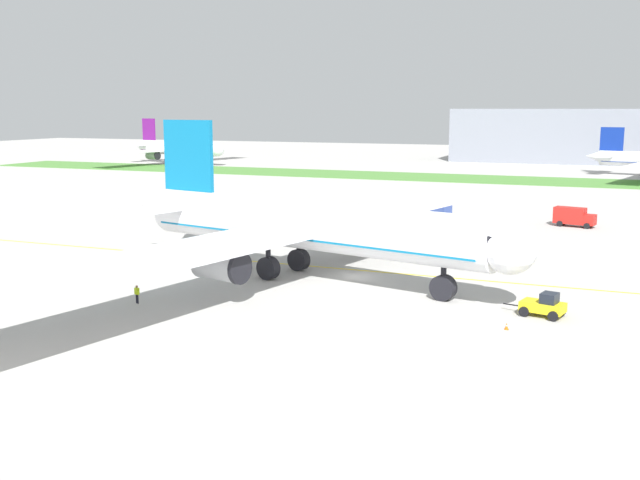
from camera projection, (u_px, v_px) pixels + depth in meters
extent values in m
plane|color=#ADAAA5|center=(354.00, 277.00, 81.23)|extent=(600.00, 600.00, 0.00)
cube|color=yellow|center=(364.00, 271.00, 84.19)|extent=(280.00, 0.36, 0.01)
cube|color=#4C8438|center=(509.00, 180.00, 190.63)|extent=(320.00, 24.00, 0.10)
cylinder|color=white|center=(308.00, 225.00, 79.18)|extent=(41.88, 14.64, 5.20)
cube|color=#0C6B9E|center=(308.00, 234.00, 79.33)|extent=(40.16, 13.85, 0.62)
sphere|color=white|center=(510.00, 247.00, 66.53)|extent=(4.94, 4.94, 4.94)
cone|color=white|center=(157.00, 205.00, 92.27)|extent=(6.58, 5.61, 4.42)
cube|color=#0C6B9E|center=(188.00, 155.00, 87.94)|extent=(7.44, 2.23, 8.32)
cube|color=white|center=(215.00, 201.00, 93.65)|extent=(6.38, 9.15, 0.36)
cube|color=white|center=(152.00, 210.00, 85.27)|extent=(6.38, 9.15, 0.36)
cube|color=white|center=(391.00, 208.00, 97.72)|extent=(17.57, 38.73, 0.42)
cube|color=white|center=(141.00, 262.00, 63.23)|extent=(17.57, 38.73, 0.42)
cylinder|color=#B7BABF|center=(365.00, 229.00, 90.46)|extent=(5.46, 3.92, 2.86)
cylinder|color=black|center=(383.00, 231.00, 89.06)|extent=(1.11, 3.02, 3.00)
cylinder|color=#B7BABF|center=(220.00, 265.00, 69.61)|extent=(5.46, 3.92, 2.86)
cylinder|color=black|center=(240.00, 268.00, 68.21)|extent=(1.11, 3.02, 3.00)
cylinder|color=black|center=(443.00, 277.00, 70.81)|extent=(0.54, 0.54, 2.02)
cylinder|color=black|center=(443.00, 288.00, 70.98)|extent=(2.66, 1.65, 2.47)
cylinder|color=black|center=(299.00, 251.00, 83.90)|extent=(0.54, 0.54, 2.02)
cylinder|color=black|center=(299.00, 260.00, 84.07)|extent=(2.66, 1.65, 2.47)
cylinder|color=black|center=(268.00, 259.00, 79.50)|extent=(0.54, 0.54, 2.02)
cylinder|color=black|center=(268.00, 268.00, 79.68)|extent=(2.66, 1.65, 2.47)
cube|color=black|center=(502.00, 239.00, 66.86)|extent=(2.67, 4.21, 0.94)
sphere|color=black|center=(215.00, 207.00, 90.14)|extent=(0.36, 0.36, 0.36)
sphere|color=black|center=(231.00, 209.00, 88.64)|extent=(0.36, 0.36, 0.36)
sphere|color=black|center=(248.00, 210.00, 87.15)|extent=(0.36, 0.36, 0.36)
sphere|color=black|center=(266.00, 212.00, 85.65)|extent=(0.36, 0.36, 0.36)
sphere|color=black|center=(284.00, 214.00, 84.15)|extent=(0.36, 0.36, 0.36)
sphere|color=black|center=(303.00, 216.00, 82.65)|extent=(0.36, 0.36, 0.36)
sphere|color=black|center=(322.00, 218.00, 81.15)|extent=(0.36, 0.36, 0.36)
sphere|color=black|center=(342.00, 220.00, 79.65)|extent=(0.36, 0.36, 0.36)
sphere|color=black|center=(363.00, 222.00, 78.15)|extent=(0.36, 0.36, 0.36)
sphere|color=black|center=(385.00, 224.00, 76.65)|extent=(0.36, 0.36, 0.36)
sphere|color=black|center=(408.00, 227.00, 75.15)|extent=(0.36, 0.36, 0.36)
sphere|color=black|center=(432.00, 229.00, 73.65)|extent=(0.36, 0.36, 0.36)
sphere|color=black|center=(456.00, 232.00, 72.15)|extent=(0.36, 0.36, 0.36)
cube|color=yellow|center=(543.00, 307.00, 65.58)|extent=(4.07, 2.89, 0.83)
cube|color=black|center=(549.00, 298.00, 65.12)|extent=(1.66, 1.86, 0.90)
cylinder|color=black|center=(513.00, 305.00, 67.18)|extent=(1.78, 0.53, 0.12)
cylinder|color=black|center=(524.00, 312.00, 65.54)|extent=(0.96, 0.55, 0.90)
cylinder|color=black|center=(532.00, 306.00, 67.23)|extent=(0.96, 0.55, 0.90)
cylinder|color=black|center=(553.00, 316.00, 64.08)|extent=(0.96, 0.55, 0.90)
cylinder|color=black|center=(561.00, 311.00, 65.77)|extent=(0.96, 0.55, 0.90)
cylinder|color=black|center=(137.00, 299.00, 70.04)|extent=(0.13, 0.13, 0.88)
cylinder|color=#BFE519|center=(135.00, 291.00, 70.01)|extent=(0.10, 0.10, 0.56)
cylinder|color=black|center=(138.00, 299.00, 69.92)|extent=(0.13, 0.13, 0.88)
cylinder|color=#BFE519|center=(139.00, 292.00, 69.70)|extent=(0.10, 0.10, 0.56)
cube|color=#BFE519|center=(137.00, 291.00, 69.85)|extent=(0.51, 0.37, 0.62)
sphere|color=#8C6647|center=(137.00, 287.00, 69.77)|extent=(0.24, 0.24, 0.24)
cube|color=#F2590C|center=(59.00, 280.00, 79.65)|extent=(0.36, 0.36, 0.03)
cone|color=#F2590C|center=(59.00, 277.00, 79.60)|extent=(0.28, 0.28, 0.55)
cylinder|color=white|center=(59.00, 277.00, 79.60)|extent=(0.17, 0.17, 0.06)
cube|color=#F2590C|center=(506.00, 329.00, 61.76)|extent=(0.36, 0.36, 0.03)
cone|color=#F2590C|center=(507.00, 326.00, 61.71)|extent=(0.28, 0.28, 0.55)
cylinder|color=white|center=(507.00, 326.00, 61.70)|extent=(0.17, 0.17, 0.06)
cube|color=#F2590C|center=(0.00, 300.00, 71.33)|extent=(0.36, 0.36, 0.03)
cone|color=#F2590C|center=(0.00, 297.00, 71.28)|extent=(0.28, 0.28, 0.55)
cylinder|color=white|center=(0.00, 296.00, 71.27)|extent=(0.17, 0.17, 0.06)
cube|color=#33478C|center=(437.00, 208.00, 123.75)|extent=(4.99, 3.77, 2.79)
cube|color=#33478C|center=(423.00, 209.00, 125.78)|extent=(2.42, 2.68, 1.70)
cube|color=#263347|center=(419.00, 207.00, 126.27)|extent=(0.78, 1.81, 0.75)
cylinder|color=black|center=(419.00, 215.00, 125.11)|extent=(0.95, 0.61, 0.90)
cylinder|color=black|center=(427.00, 214.00, 126.74)|extent=(0.95, 0.61, 0.90)
cylinder|color=black|center=(438.00, 217.00, 122.42)|extent=(0.95, 0.61, 0.90)
cylinder|color=black|center=(446.00, 216.00, 124.05)|extent=(0.95, 0.61, 0.90)
cube|color=#B21E19|center=(570.00, 215.00, 115.61)|extent=(5.02, 3.20, 2.53)
cube|color=#B21E19|center=(589.00, 220.00, 114.00)|extent=(2.24, 2.46, 1.64)
cube|color=#263347|center=(595.00, 218.00, 113.46)|extent=(0.50, 1.80, 0.72)
cylinder|color=black|center=(591.00, 224.00, 115.02)|extent=(0.95, 0.50, 0.90)
cylinder|color=black|center=(587.00, 226.00, 113.26)|extent=(0.95, 0.50, 0.90)
cylinder|color=black|center=(564.00, 222.00, 117.36)|extent=(0.95, 0.50, 0.90)
cylinder|color=black|center=(560.00, 224.00, 115.61)|extent=(0.95, 0.50, 0.90)
cylinder|color=white|center=(178.00, 148.00, 247.31)|extent=(33.38, 12.38, 4.57)
cube|color=#661472|center=(178.00, 150.00, 247.45)|extent=(32.00, 11.71, 0.55)
sphere|color=white|center=(217.00, 150.00, 237.04)|extent=(4.34, 4.34, 4.34)
cone|color=white|center=(140.00, 145.00, 257.98)|extent=(5.81, 4.98, 3.89)
cube|color=#661472|center=(149.00, 129.00, 254.30)|extent=(5.92, 1.87, 7.32)
cube|color=white|center=(158.00, 144.00, 259.25)|extent=(5.30, 7.98, 0.32)
cube|color=white|center=(138.00, 145.00, 251.94)|extent=(5.30, 7.98, 0.32)
cube|color=white|center=(211.00, 147.00, 262.16)|extent=(14.25, 30.80, 0.37)
cube|color=white|center=(134.00, 152.00, 234.57)|extent=(14.25, 30.80, 0.37)
cylinder|color=#B7BABF|center=(199.00, 152.00, 256.44)|extent=(4.82, 3.48, 2.52)
cylinder|color=black|center=(204.00, 153.00, 255.19)|extent=(1.00, 2.65, 2.64)
cylinder|color=#B7BABF|center=(153.00, 155.00, 239.62)|extent=(4.82, 3.48, 2.52)
cylinder|color=black|center=(157.00, 156.00, 238.38)|extent=(1.00, 2.65, 2.64)
cylinder|color=black|center=(206.00, 159.00, 240.60)|extent=(0.48, 0.48, 1.77)
cylinder|color=black|center=(206.00, 162.00, 240.76)|extent=(2.34, 1.47, 2.17)
cylinder|color=black|center=(178.00, 157.00, 251.31)|extent=(0.48, 0.48, 1.77)
cylinder|color=black|center=(178.00, 160.00, 251.47)|extent=(2.34, 1.47, 2.17)
cylinder|color=black|center=(167.00, 158.00, 247.47)|extent=(0.48, 0.48, 1.77)
cylinder|color=black|center=(168.00, 160.00, 247.63)|extent=(2.34, 1.47, 2.17)
cone|color=white|center=(594.00, 156.00, 209.43)|extent=(5.12, 4.37, 3.43)
cube|color=navy|center=(612.00, 139.00, 205.95)|extent=(6.20, 1.85, 6.46)
cube|color=white|center=(612.00, 155.00, 210.39)|extent=(5.23, 7.17, 0.28)
cube|color=white|center=(604.00, 156.00, 203.91)|extent=(5.23, 7.17, 0.28)
cube|color=gray|center=(620.00, 137.00, 244.41)|extent=(109.02, 20.00, 18.00)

